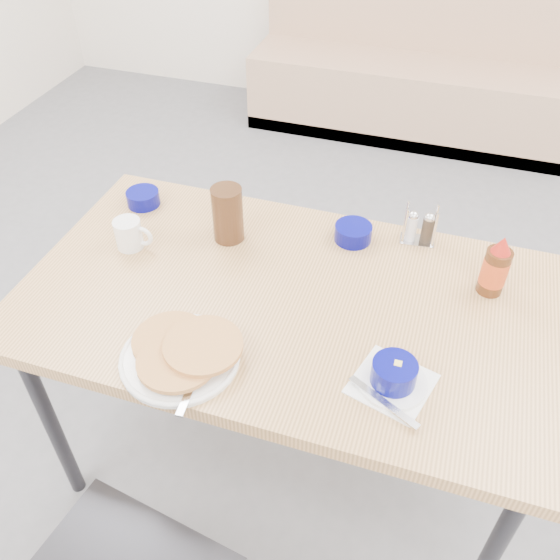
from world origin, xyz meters
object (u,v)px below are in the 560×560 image
(condiment_caddy, at_px, (419,229))
(creamer_bowl, at_px, (143,198))
(coffee_mug, at_px, (130,234))
(grits_setting, at_px, (393,376))
(butter_bowl, at_px, (353,233))
(booth_bench, at_px, (412,73))
(amber_tumbler, at_px, (228,214))
(syrup_bottle, at_px, (495,268))
(dining_table, at_px, (288,313))
(pancake_plate, at_px, (182,353))

(condiment_caddy, bearing_deg, creamer_bowl, 179.94)
(coffee_mug, distance_m, grits_setting, 0.84)
(creamer_bowl, distance_m, butter_bowl, 0.66)
(condiment_caddy, bearing_deg, booth_bench, 92.10)
(coffee_mug, bearing_deg, amber_tumbler, 26.55)
(creamer_bowl, height_order, syrup_bottle, syrup_bottle)
(grits_setting, height_order, syrup_bottle, syrup_bottle)
(condiment_caddy, bearing_deg, grits_setting, -93.02)
(coffee_mug, bearing_deg, creamer_bowl, 108.55)
(creamer_bowl, height_order, amber_tumbler, amber_tumbler)
(butter_bowl, height_order, amber_tumbler, amber_tumbler)
(coffee_mug, bearing_deg, butter_bowl, 20.81)
(condiment_caddy, xyz_separation_m, syrup_bottle, (0.21, -0.15, 0.04))
(butter_bowl, height_order, syrup_bottle, syrup_bottle)
(coffee_mug, height_order, condiment_caddy, condiment_caddy)
(amber_tumbler, distance_m, syrup_bottle, 0.73)
(coffee_mug, height_order, amber_tumbler, amber_tumbler)
(butter_bowl, distance_m, amber_tumbler, 0.36)
(booth_bench, height_order, coffee_mug, booth_bench)
(dining_table, height_order, amber_tumbler, amber_tumbler)
(pancake_plate, height_order, coffee_mug, coffee_mug)
(coffee_mug, xyz_separation_m, condiment_caddy, (0.77, 0.28, -0.00))
(dining_table, bearing_deg, syrup_bottle, 20.67)
(grits_setting, distance_m, condiment_caddy, 0.54)
(coffee_mug, height_order, creamer_bowl, coffee_mug)
(pancake_plate, height_order, amber_tumbler, amber_tumbler)
(amber_tumbler, height_order, condiment_caddy, amber_tumbler)
(condiment_caddy, bearing_deg, dining_table, -135.34)
(coffee_mug, xyz_separation_m, creamer_bowl, (-0.07, 0.20, -0.02))
(butter_bowl, xyz_separation_m, syrup_bottle, (0.39, -0.10, 0.05))
(dining_table, bearing_deg, amber_tumbler, 141.79)
(coffee_mug, xyz_separation_m, grits_setting, (0.79, -0.26, -0.02))
(butter_bowl, bearing_deg, syrup_bottle, -14.68)
(grits_setting, height_order, creamer_bowl, grits_setting)
(amber_tumbler, relative_size, condiment_caddy, 1.42)
(syrup_bottle, bearing_deg, condiment_caddy, 143.82)
(booth_bench, distance_m, amber_tumbler, 2.41)
(butter_bowl, height_order, condiment_caddy, condiment_caddy)
(grits_setting, bearing_deg, dining_table, 146.82)
(pancake_plate, relative_size, butter_bowl, 2.74)
(pancake_plate, distance_m, amber_tumbler, 0.47)
(coffee_mug, distance_m, syrup_bottle, 0.99)
(booth_bench, xyz_separation_m, condiment_caddy, (0.29, -2.19, 0.45))
(grits_setting, relative_size, amber_tumbler, 1.31)
(coffee_mug, height_order, grits_setting, coffee_mug)
(dining_table, height_order, condiment_caddy, condiment_caddy)
(coffee_mug, relative_size, grits_setting, 0.52)
(pancake_plate, relative_size, condiment_caddy, 2.51)
(booth_bench, height_order, syrup_bottle, booth_bench)
(booth_bench, xyz_separation_m, amber_tumbler, (-0.24, -2.35, 0.49))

